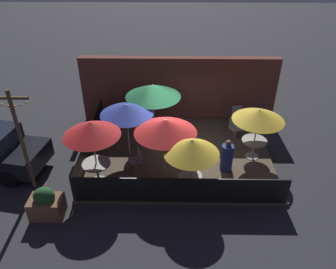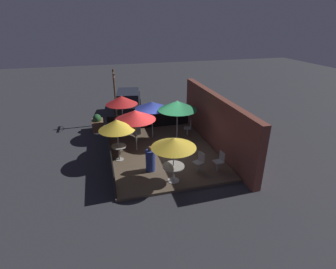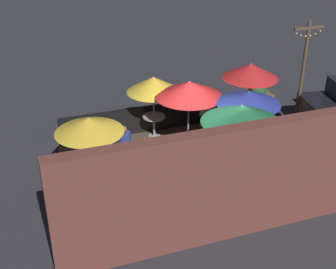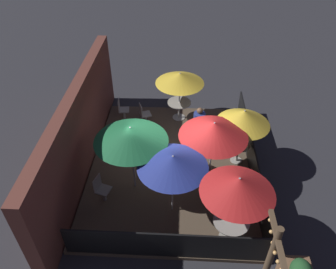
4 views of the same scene
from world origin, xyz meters
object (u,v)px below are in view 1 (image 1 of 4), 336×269
Objects in this scene: light_post at (20,137)px; patio_umbrella_2 at (192,147)px; patio_umbrella_3 at (126,109)px; patron_0 at (227,157)px; patio_chair_1 at (137,159)px; patio_umbrella_0 at (91,129)px; patio_chair_2 at (235,127)px; planter_box at (46,204)px; patio_chair_0 at (237,116)px; patio_umbrella_4 at (153,91)px; patio_umbrella_1 at (259,115)px; dining_table_0 at (97,167)px; patio_chair_3 at (141,116)px; dining_table_1 at (254,144)px; patio_umbrella_5 at (165,126)px; dining_table_2 at (190,179)px.

patio_umbrella_2 is at bearing -3.70° from light_post.
patio_umbrella_3 is 3.93m from patron_0.
patio_umbrella_2 is at bearing 123.05° from patio_chair_1.
patio_umbrella_0 is 6.04m from patio_chair_2.
patio_umbrella_0 is at bearing 49.45° from planter_box.
patio_umbrella_0 is 6.68m from patio_chair_0.
patio_umbrella_4 is at bearing 54.58° from planter_box.
planter_box is at bearing -156.42° from patio_umbrella_1.
patio_umbrella_2 is 2.55m from patio_chair_1.
patio_umbrella_3 is at bearing 54.72° from planter_box.
patio_umbrella_2 is 5.01m from patio_chair_0.
dining_table_0 is at bearing -80.56° from patio_chair_2.
patio_umbrella_4 reaches higher than patio_chair_0.
patio_chair_2 is at bearing 60.12° from patio_umbrella_2.
patio_umbrella_2 is 0.90× the size of patio_umbrella_4.
patio_chair_1 reaches higher than patio_chair_3.
patio_umbrella_3 is 2.32× the size of patio_chair_1.
patio_umbrella_2 is at bearing 11.98° from planter_box.
patio_umbrella_0 and patio_umbrella_4 have the same top height.
patio_umbrella_1 is 2.61m from patio_chair_0.
patio_umbrella_4 is 4.28m from dining_table_1.
patio_chair_0 is 0.76× the size of patron_0.
patio_umbrella_2 is 2.27× the size of patio_chair_1.
dining_table_1 is 1.00× the size of patio_chair_0.
patio_umbrella_4 reaches higher than patio_chair_1.
patio_umbrella_0 is 5.77m from patio_umbrella_1.
patio_chair_3 is at bearing 114.61° from patio_umbrella_2.
patio_umbrella_2 is 5.29m from light_post.
patron_0 reaches higher than dining_table_0.
dining_table_1 is at bearing 12.48° from light_post.
patio_umbrella_0 is at bearing -169.42° from patio_umbrella_5.
patio_chair_1 is at bearing 39.21° from planter_box.
light_post reaches higher than patio_umbrella_0.
light_post is at bearing -167.52° from dining_table_1.
patio_umbrella_5 reaches higher than dining_table_1.
patio_umbrella_0 is 2.60× the size of patio_chair_2.
patio_umbrella_4 is (-1.34, 3.35, 0.26)m from patio_umbrella_2.
patio_umbrella_2 is 2.27× the size of dining_table_1.
dining_table_0 is 1.03× the size of patio_chair_1.
light_post is at bearing -149.73° from patio_umbrella_3.
patio_umbrella_4 is at bearing -156.96° from patron_0.
patio_chair_1 is (-1.83, 1.15, -0.08)m from dining_table_2.
patio_chair_0 reaches higher than patio_chair_2.
light_post reaches higher than patio_umbrella_3.
patron_0 is (-1.10, -0.76, -0.06)m from dining_table_1.
patio_chair_1 is at bearing -102.76° from patio_umbrella_4.
patio_umbrella_4 is 5.54m from planter_box.
patio_umbrella_4 reaches higher than patio_umbrella_1.
patio_umbrella_0 reaches higher than planter_box.
patio_umbrella_4 is 2.54× the size of dining_table_1.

